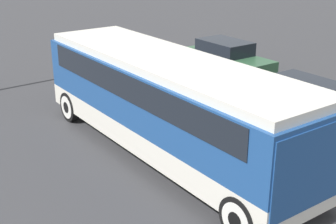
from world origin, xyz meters
name	(u,v)px	position (x,y,z in m)	size (l,w,h in m)	color
ground_plane	(168,153)	(0.00, 0.00, 0.00)	(120.00, 120.00, 0.00)	#38383A
tour_bus	(170,98)	(0.10, 0.00, 1.72)	(9.97, 2.69, 2.85)	silver
parked_car_near	(306,102)	(0.70, 5.21, 0.70)	(4.70, 1.95, 1.41)	black
parked_car_mid	(226,57)	(-5.30, 7.07, 0.73)	(4.58, 1.81, 1.48)	#2D5638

